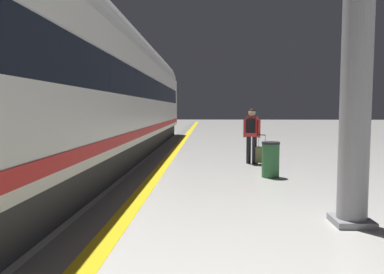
{
  "coord_description": "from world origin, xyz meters",
  "views": [
    {
      "loc": [
        0.5,
        1.56,
        1.75
      ],
      "look_at": [
        0.22,
        7.96,
        1.25
      ],
      "focal_mm": 33.74,
      "sensor_mm": 36.0,
      "label": 1
    }
  ],
  "objects_px": {
    "high_speed_train": "(46,74)",
    "suitcase_near": "(262,155)",
    "platform_pillar": "(355,110)",
    "waste_bin": "(271,159)",
    "passenger_near": "(252,131)"
  },
  "relations": [
    {
      "from": "high_speed_train",
      "to": "suitcase_near",
      "type": "height_order",
      "value": "high_speed_train"
    },
    {
      "from": "platform_pillar",
      "to": "waste_bin",
      "type": "xyz_separation_m",
      "value": [
        -0.57,
        3.76,
        -1.27
      ]
    },
    {
      "from": "passenger_near",
      "to": "suitcase_near",
      "type": "relative_size",
      "value": 1.86
    },
    {
      "from": "suitcase_near",
      "to": "waste_bin",
      "type": "xyz_separation_m",
      "value": [
        -0.11,
        -2.12,
        0.15
      ]
    },
    {
      "from": "high_speed_train",
      "to": "platform_pillar",
      "type": "xyz_separation_m",
      "value": [
        5.72,
        -2.37,
        -0.78
      ]
    },
    {
      "from": "suitcase_near",
      "to": "waste_bin",
      "type": "relative_size",
      "value": 1.04
    },
    {
      "from": "high_speed_train",
      "to": "passenger_near",
      "type": "xyz_separation_m",
      "value": [
        4.94,
        3.64,
        -1.46
      ]
    },
    {
      "from": "platform_pillar",
      "to": "waste_bin",
      "type": "height_order",
      "value": "platform_pillar"
    },
    {
      "from": "passenger_near",
      "to": "waste_bin",
      "type": "bearing_deg",
      "value": -84.5
    },
    {
      "from": "suitcase_near",
      "to": "waste_bin",
      "type": "height_order",
      "value": "suitcase_near"
    },
    {
      "from": "suitcase_near",
      "to": "passenger_near",
      "type": "bearing_deg",
      "value": 158.07
    },
    {
      "from": "suitcase_near",
      "to": "platform_pillar",
      "type": "bearing_deg",
      "value": -85.53
    },
    {
      "from": "passenger_near",
      "to": "waste_bin",
      "type": "distance_m",
      "value": 2.34
    },
    {
      "from": "high_speed_train",
      "to": "passenger_near",
      "type": "relative_size",
      "value": 19.98
    },
    {
      "from": "high_speed_train",
      "to": "platform_pillar",
      "type": "bearing_deg",
      "value": -22.49
    }
  ]
}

